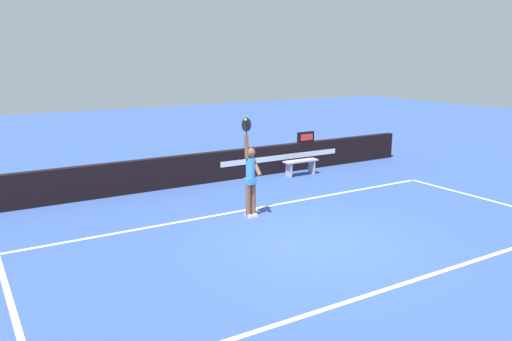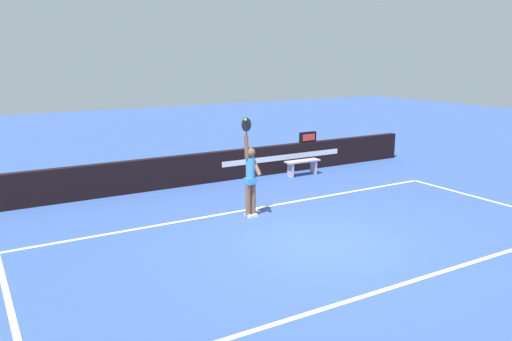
{
  "view_description": "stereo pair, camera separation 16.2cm",
  "coord_description": "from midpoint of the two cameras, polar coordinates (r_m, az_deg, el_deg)",
  "views": [
    {
      "loc": [
        -6.6,
        -8.18,
        3.95
      ],
      "look_at": [
        -0.21,
        2.32,
        1.16
      ],
      "focal_mm": 35.61,
      "sensor_mm": 36.0,
      "label": 1
    },
    {
      "loc": [
        -6.46,
        -8.26,
        3.95
      ],
      "look_at": [
        -0.21,
        2.32,
        1.16
      ],
      "focal_mm": 35.61,
      "sensor_mm": 36.0,
      "label": 2
    }
  ],
  "objects": [
    {
      "name": "ground_plane",
      "position": [
        11.22,
        7.44,
        -7.94
      ],
      "size": [
        60.0,
        60.0,
        0.0
      ],
      "primitive_type": "plane",
      "color": "#335096"
    },
    {
      "name": "courtside_bench_near",
      "position": [
        17.12,
        5.5,
        0.69
      ],
      "size": [
        1.24,
        0.38,
        0.52
      ],
      "color": "#B8A9BC",
      "rests_on": "ground"
    },
    {
      "name": "speed_display",
      "position": [
        17.99,
        6.09,
        3.75
      ],
      "size": [
        0.66,
        0.13,
        0.37
      ],
      "color": "black",
      "rests_on": "back_wall"
    },
    {
      "name": "court_lines",
      "position": [
        11.38,
        6.77,
        -7.61
      ],
      "size": [
        12.26,
        5.36,
        0.0
      ],
      "color": "white",
      "rests_on": "ground"
    },
    {
      "name": "tennis_ball",
      "position": [
        12.18,
        -0.81,
        5.71
      ],
      "size": [
        0.06,
        0.06,
        0.06
      ],
      "color": "#C8E335"
    },
    {
      "name": "tennis_player",
      "position": [
        12.54,
        -0.25,
        -0.61
      ],
      "size": [
        0.46,
        0.43,
        2.51
      ],
      "color": "brown",
      "rests_on": "ground"
    },
    {
      "name": "back_wall",
      "position": [
        16.05,
        -5.8,
        0.24
      ],
      "size": [
        16.53,
        0.25,
        0.97
      ],
      "color": "black",
      "rests_on": "ground"
    }
  ]
}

